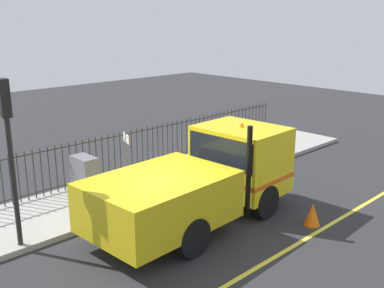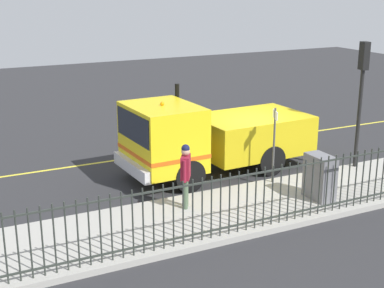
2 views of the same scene
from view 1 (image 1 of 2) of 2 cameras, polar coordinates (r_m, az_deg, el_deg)
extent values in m
plane|color=#2B2B2D|center=(11.77, -4.06, -11.69)|extent=(51.76, 51.76, 0.00)
cube|color=#A3A099|center=(14.04, -12.24, -7.03)|extent=(2.94, 23.53, 0.15)
cube|color=yellow|center=(10.16, 5.76, -16.46)|extent=(0.12, 21.17, 0.01)
cube|color=yellow|center=(13.31, 6.12, -1.82)|extent=(2.51, 2.01, 1.89)
cube|color=black|center=(13.20, 6.17, -0.10)|extent=(2.32, 2.04, 0.83)
cube|color=gold|center=(11.19, -4.05, -7.05)|extent=(2.59, 3.67, 1.21)
cube|color=silver|center=(14.36, 8.53, -3.96)|extent=(2.31, 0.31, 0.36)
cube|color=#DB5914|center=(13.44, 6.06, -3.52)|extent=(2.54, 2.03, 0.12)
cylinder|color=black|center=(14.06, 1.75, -4.85)|extent=(0.35, 0.97, 0.96)
cylinder|color=black|center=(12.82, 9.11, -7.13)|extent=(0.35, 0.97, 0.96)
cylinder|color=black|center=(12.20, -7.51, -8.28)|extent=(0.35, 0.97, 0.96)
cylinder|color=black|center=(10.74, 0.05, -11.59)|extent=(0.35, 0.97, 0.96)
sphere|color=orange|center=(13.05, 6.24, 2.36)|extent=(0.12, 0.12, 0.12)
cylinder|color=black|center=(11.85, 7.12, -3.09)|extent=(0.14, 0.14, 2.27)
cube|color=maroon|center=(15.24, 0.14, -0.11)|extent=(0.53, 0.44, 0.61)
sphere|color=tan|center=(15.13, 0.14, 1.41)|extent=(0.23, 0.23, 0.23)
sphere|color=#14193F|center=(15.11, 0.14, 1.70)|extent=(0.21, 0.21, 0.21)
cylinder|color=#4C6047|center=(15.52, 0.07, -2.56)|extent=(0.12, 0.12, 0.82)
cylinder|color=#4C6047|center=(15.36, 0.21, -2.76)|extent=(0.12, 0.12, 0.82)
cylinder|color=maroon|center=(15.50, -0.07, 0.05)|extent=(0.09, 0.09, 0.58)
cylinder|color=maroon|center=(14.99, 0.36, -0.50)|extent=(0.09, 0.09, 0.58)
cylinder|color=#2D332D|center=(21.25, 9.17, 3.18)|extent=(0.04, 0.04, 1.52)
cylinder|color=#2D332D|center=(21.07, 8.78, 3.08)|extent=(0.04, 0.04, 1.52)
cylinder|color=#2D332D|center=(20.88, 8.38, 2.99)|extent=(0.04, 0.04, 1.52)
cylinder|color=#2D332D|center=(20.70, 7.98, 2.89)|extent=(0.04, 0.04, 1.52)
cylinder|color=#2D332D|center=(20.51, 7.56, 2.80)|extent=(0.04, 0.04, 1.52)
cylinder|color=#2D332D|center=(20.33, 7.14, 2.70)|extent=(0.04, 0.04, 1.52)
cylinder|color=#2D332D|center=(20.15, 6.71, 2.60)|extent=(0.04, 0.04, 1.52)
cylinder|color=#2D332D|center=(19.97, 6.28, 2.49)|extent=(0.04, 0.04, 1.52)
cylinder|color=#2D332D|center=(19.79, 5.83, 2.39)|extent=(0.04, 0.04, 1.52)
cylinder|color=#2D332D|center=(19.62, 5.38, 2.28)|extent=(0.04, 0.04, 1.52)
cylinder|color=#2D332D|center=(19.44, 4.92, 2.17)|extent=(0.04, 0.04, 1.52)
cylinder|color=#2D332D|center=(19.27, 4.45, 2.06)|extent=(0.04, 0.04, 1.52)
cylinder|color=#2D332D|center=(19.10, 3.98, 1.95)|extent=(0.04, 0.04, 1.52)
cylinder|color=#2D332D|center=(18.92, 3.49, 1.83)|extent=(0.04, 0.04, 1.52)
cylinder|color=#2D332D|center=(18.76, 3.00, 1.71)|extent=(0.04, 0.04, 1.52)
cylinder|color=#2D332D|center=(18.59, 2.49, 1.59)|extent=(0.04, 0.04, 1.52)
cylinder|color=#2D332D|center=(18.42, 1.98, 1.47)|extent=(0.04, 0.04, 1.52)
cylinder|color=#2D332D|center=(18.26, 1.46, 1.34)|extent=(0.04, 0.04, 1.52)
cylinder|color=#2D332D|center=(18.09, 0.93, 1.22)|extent=(0.04, 0.04, 1.52)
cylinder|color=#2D332D|center=(17.93, 0.39, 1.09)|extent=(0.04, 0.04, 1.52)
cylinder|color=#2D332D|center=(17.77, -0.16, 0.95)|extent=(0.04, 0.04, 1.52)
cylinder|color=#2D332D|center=(17.61, -0.72, 0.82)|extent=(0.04, 0.04, 1.52)
cylinder|color=#2D332D|center=(17.45, -1.29, 0.68)|extent=(0.04, 0.04, 1.52)
cylinder|color=#2D332D|center=(17.30, -1.87, 0.54)|extent=(0.04, 0.04, 1.52)
cylinder|color=#2D332D|center=(17.15, -2.46, 0.40)|extent=(0.04, 0.04, 1.52)
cylinder|color=#2D332D|center=(17.00, -3.06, 0.25)|extent=(0.04, 0.04, 1.52)
cylinder|color=#2D332D|center=(16.85, -3.67, 0.11)|extent=(0.04, 0.04, 1.52)
cylinder|color=#2D332D|center=(16.70, -4.29, -0.04)|extent=(0.04, 0.04, 1.52)
cylinder|color=#2D332D|center=(16.56, -4.93, -0.20)|extent=(0.04, 0.04, 1.52)
cylinder|color=#2D332D|center=(16.41, -5.57, -0.35)|extent=(0.04, 0.04, 1.52)
cylinder|color=#2D332D|center=(16.27, -6.23, -0.51)|extent=(0.04, 0.04, 1.52)
cylinder|color=#2D332D|center=(16.14, -6.90, -0.67)|extent=(0.04, 0.04, 1.52)
cylinder|color=#2D332D|center=(16.00, -7.57, -0.83)|extent=(0.04, 0.04, 1.52)
cylinder|color=#2D332D|center=(15.87, -8.26, -1.00)|extent=(0.04, 0.04, 1.52)
cylinder|color=#2D332D|center=(15.74, -8.97, -1.17)|extent=(0.04, 0.04, 1.52)
cylinder|color=#2D332D|center=(15.61, -9.68, -1.34)|extent=(0.04, 0.04, 1.52)
cylinder|color=#2D332D|center=(15.48, -10.40, -1.52)|extent=(0.04, 0.04, 1.52)
cylinder|color=#2D332D|center=(15.36, -11.14, -1.69)|extent=(0.04, 0.04, 1.52)
cylinder|color=#2D332D|center=(15.24, -11.89, -1.87)|extent=(0.04, 0.04, 1.52)
cylinder|color=#2D332D|center=(15.12, -12.65, -2.05)|extent=(0.04, 0.04, 1.52)
cylinder|color=#2D332D|center=(15.01, -13.42, -2.24)|extent=(0.04, 0.04, 1.52)
cylinder|color=#2D332D|center=(14.90, -14.21, -2.42)|extent=(0.04, 0.04, 1.52)
cylinder|color=#2D332D|center=(14.79, -15.01, -2.61)|extent=(0.04, 0.04, 1.52)
cylinder|color=#2D332D|center=(14.68, -15.81, -2.80)|extent=(0.04, 0.04, 1.52)
cylinder|color=#2D332D|center=(14.58, -16.63, -3.00)|extent=(0.04, 0.04, 1.52)
cylinder|color=#2D332D|center=(14.48, -17.47, -3.19)|extent=(0.04, 0.04, 1.52)
cylinder|color=#2D332D|center=(14.38, -18.31, -3.39)|extent=(0.04, 0.04, 1.52)
cylinder|color=#2D332D|center=(14.29, -19.16, -3.59)|extent=(0.04, 0.04, 1.52)
cylinder|color=#2D332D|center=(14.20, -20.03, -3.79)|extent=(0.04, 0.04, 1.52)
cylinder|color=#2D332D|center=(14.12, -20.91, -3.99)|extent=(0.04, 0.04, 1.52)
cylinder|color=#2D332D|center=(14.03, -21.80, -4.19)|extent=(0.04, 0.04, 1.52)
cylinder|color=#2D332D|center=(13.96, -22.70, -4.40)|extent=(0.04, 0.04, 1.52)
cube|color=#2D332D|center=(14.61, -15.18, -0.23)|extent=(0.04, 20.00, 0.04)
cube|color=#2D332D|center=(14.97, -14.85, -4.71)|extent=(0.04, 20.00, 0.04)
cylinder|color=black|center=(11.14, -21.63, -2.54)|extent=(0.12, 0.12, 3.96)
cube|color=black|center=(10.79, -22.45, 5.35)|extent=(0.33, 0.26, 0.85)
sphere|color=red|center=(10.75, -22.59, 6.69)|extent=(0.16, 0.16, 0.16)
sphere|color=yellow|center=(10.79, -22.45, 5.35)|extent=(0.16, 0.16, 0.16)
sphere|color=green|center=(10.83, -22.31, 4.02)|extent=(0.16, 0.16, 0.16)
cube|color=slate|center=(14.14, -13.25, -3.94)|extent=(0.88, 0.49, 1.23)
cone|color=orange|center=(12.71, 14.86, -8.52)|extent=(0.43, 0.43, 0.62)
cylinder|color=#4C4C4C|center=(12.88, -8.11, -3.23)|extent=(0.06, 0.06, 2.24)
cube|color=white|center=(12.61, -8.27, 0.74)|extent=(0.48, 0.21, 0.24)
camera|label=2|loc=(27.76, -8.93, 16.31)|focal=51.63mm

